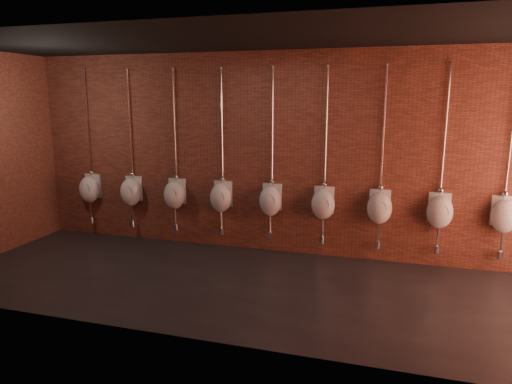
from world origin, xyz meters
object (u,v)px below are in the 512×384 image
(urinal_1, at_px, (131,191))
(urinal_7, at_px, (440,211))
(urinal_4, at_px, (270,200))
(urinal_5, at_px, (323,203))
(urinal_8, at_px, (504,215))
(urinal_2, at_px, (175,194))
(urinal_0, at_px, (90,188))
(urinal_6, at_px, (379,207))
(urinal_3, at_px, (221,197))

(urinal_1, xyz_separation_m, urinal_7, (5.06, 0.00, 0.00))
(urinal_4, xyz_separation_m, urinal_5, (0.84, 0.00, 0.00))
(urinal_7, height_order, urinal_8, same)
(urinal_2, xyz_separation_m, urinal_7, (4.21, 0.00, 0.00))
(urinal_0, relative_size, urinal_5, 1.00)
(urinal_6, bearing_deg, urinal_2, 180.00)
(urinal_7, bearing_deg, urinal_3, 180.00)
(urinal_0, relative_size, urinal_1, 1.00)
(urinal_5, bearing_deg, urinal_7, 0.00)
(urinal_4, bearing_deg, urinal_0, 180.00)
(urinal_8, bearing_deg, urinal_5, 180.00)
(urinal_0, height_order, urinal_2, same)
(urinal_0, xyz_separation_m, urinal_1, (0.84, 0.00, 0.00))
(urinal_2, xyz_separation_m, urinal_3, (0.84, 0.00, 0.00))
(urinal_1, distance_m, urinal_5, 3.37)
(urinal_4, distance_m, urinal_6, 1.69)
(urinal_2, height_order, urinal_5, same)
(urinal_6, relative_size, urinal_8, 1.00)
(urinal_5, distance_m, urinal_6, 0.84)
(urinal_7, bearing_deg, urinal_1, 180.00)
(urinal_1, bearing_deg, urinal_6, 0.00)
(urinal_2, bearing_deg, urinal_6, 0.00)
(urinal_3, height_order, urinal_7, same)
(urinal_0, distance_m, urinal_4, 3.37)
(urinal_6, height_order, urinal_7, same)
(urinal_0, xyz_separation_m, urinal_2, (1.69, 0.00, 0.00))
(urinal_0, xyz_separation_m, urinal_7, (5.90, 0.00, 0.00))
(urinal_1, relative_size, urinal_8, 1.00)
(urinal_1, xyz_separation_m, urinal_6, (4.21, 0.00, 0.00))
(urinal_2, distance_m, urinal_8, 5.06)
(urinal_8, bearing_deg, urinal_7, 180.00)
(urinal_3, height_order, urinal_6, same)
(urinal_0, xyz_separation_m, urinal_4, (3.37, 0.00, 0.00))
(urinal_2, distance_m, urinal_3, 0.84)
(urinal_2, height_order, urinal_3, same)
(urinal_4, relative_size, urinal_7, 1.00)
(urinal_3, relative_size, urinal_8, 1.00)
(urinal_3, xyz_separation_m, urinal_4, (0.84, 0.00, 0.00))
(urinal_0, relative_size, urinal_8, 1.00)
(urinal_7, xyz_separation_m, urinal_8, (0.84, 0.00, 0.00))
(urinal_5, bearing_deg, urinal_2, 180.00)
(urinal_1, distance_m, urinal_3, 1.69)
(urinal_1, distance_m, urinal_7, 5.06)
(urinal_1, height_order, urinal_7, same)
(urinal_3, bearing_deg, urinal_4, 0.00)
(urinal_5, height_order, urinal_6, same)
(urinal_3, distance_m, urinal_7, 3.37)
(urinal_5, bearing_deg, urinal_1, 180.00)
(urinal_6, bearing_deg, urinal_1, 180.00)
(urinal_7, distance_m, urinal_8, 0.84)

